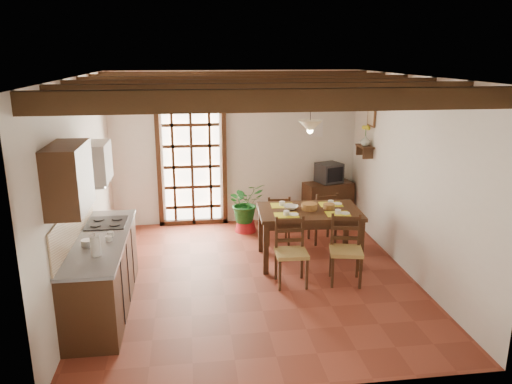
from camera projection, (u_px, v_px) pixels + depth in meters
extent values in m
plane|color=maroon|center=(253.00, 277.00, 7.13)|extent=(5.00, 5.00, 0.00)
cube|color=silver|center=(235.00, 148.00, 9.13)|extent=(4.50, 0.02, 2.80)
cube|color=silver|center=(289.00, 253.00, 4.36)|extent=(4.50, 0.02, 2.80)
cube|color=silver|center=(81.00, 188.00, 6.46)|extent=(0.02, 5.00, 2.80)
cube|color=silver|center=(411.00, 177.00, 7.04)|extent=(0.02, 5.00, 2.80)
cube|color=white|center=(252.00, 76.00, 6.37)|extent=(4.50, 5.00, 0.02)
cube|color=black|center=(283.00, 100.00, 4.40)|extent=(4.50, 0.14, 0.20)
cube|color=black|center=(268.00, 93.00, 5.20)|extent=(4.50, 0.14, 0.20)
cube|color=black|center=(257.00, 87.00, 6.00)|extent=(4.50, 0.14, 0.20)
cube|color=black|center=(249.00, 83.00, 6.80)|extent=(4.50, 0.14, 0.20)
cube|color=black|center=(242.00, 80.00, 7.60)|extent=(4.50, 0.14, 0.20)
cube|color=black|center=(237.00, 77.00, 8.40)|extent=(4.50, 0.14, 0.20)
cube|color=white|center=(192.00, 166.00, 9.10)|extent=(1.01, 0.02, 2.11)
cube|color=#331D10|center=(190.00, 103.00, 8.75)|extent=(1.26, 0.10, 0.08)
cube|color=#331D10|center=(159.00, 167.00, 8.98)|extent=(0.08, 0.10, 2.28)
cube|color=#331D10|center=(224.00, 166.00, 9.13)|extent=(0.08, 0.10, 2.28)
cube|color=#331D10|center=(192.00, 167.00, 9.04)|extent=(1.01, 0.03, 2.02)
cube|color=#331D10|center=(103.00, 274.00, 6.18)|extent=(0.60, 2.20, 0.88)
cube|color=slate|center=(100.00, 240.00, 6.06)|extent=(0.64, 2.25, 0.04)
cube|color=tan|center=(74.00, 223.00, 5.96)|extent=(0.02, 2.20, 0.50)
cube|color=#331D10|center=(68.00, 178.00, 5.12)|extent=(0.35, 0.80, 0.70)
cube|color=white|center=(93.00, 162.00, 6.34)|extent=(0.38, 0.60, 0.50)
cube|color=silver|center=(95.00, 183.00, 6.42)|extent=(0.32, 0.55, 0.04)
cube|color=black|center=(107.00, 223.00, 6.58)|extent=(0.50, 0.55, 0.02)
cylinder|color=white|center=(95.00, 246.00, 5.51)|extent=(0.11, 0.11, 0.24)
cylinder|color=silver|center=(87.00, 244.00, 5.79)|extent=(0.14, 0.14, 0.10)
cube|color=#361F11|center=(309.00, 211.00, 7.48)|extent=(1.57, 1.06, 0.05)
cube|color=#361F11|center=(309.00, 217.00, 7.51)|extent=(1.41, 0.95, 0.11)
cube|color=#361F11|center=(346.00, 227.00, 8.05)|extent=(0.08, 0.08, 0.77)
cube|color=#361F11|center=(261.00, 229.00, 7.95)|extent=(0.08, 0.08, 0.77)
cube|color=#361F11|center=(361.00, 246.00, 7.24)|extent=(0.08, 0.08, 0.77)
cube|color=#361F11|center=(266.00, 249.00, 7.14)|extent=(0.08, 0.08, 0.77)
cube|color=#9E8243|center=(291.00, 253.00, 6.79)|extent=(0.44, 0.42, 0.05)
cube|color=#331D10|center=(290.00, 233.00, 6.89)|extent=(0.43, 0.05, 0.47)
cube|color=#331D10|center=(291.00, 269.00, 6.85)|extent=(0.42, 0.40, 0.46)
cube|color=#9E8243|center=(346.00, 251.00, 6.84)|extent=(0.51, 0.50, 0.05)
cube|color=#331D10|center=(346.00, 230.00, 6.95)|extent=(0.44, 0.13, 0.48)
cube|color=#331D10|center=(345.00, 267.00, 6.90)|extent=(0.49, 0.47, 0.47)
cube|color=#9E8243|center=(278.00, 219.00, 8.32)|extent=(0.41, 0.39, 0.05)
cube|color=#331D10|center=(279.00, 210.00, 8.11)|extent=(0.39, 0.05, 0.43)
cube|color=#331D10|center=(278.00, 231.00, 8.37)|extent=(0.39, 0.37, 0.42)
cube|color=#9E8243|center=(322.00, 217.00, 8.37)|extent=(0.45, 0.43, 0.05)
cube|color=#331D10|center=(327.00, 207.00, 8.15)|extent=(0.41, 0.08, 0.45)
cube|color=#331D10|center=(322.00, 229.00, 8.43)|extent=(0.43, 0.41, 0.44)
cube|color=yellow|center=(288.00, 211.00, 7.18)|extent=(0.35, 0.26, 0.01)
cube|color=yellow|center=(339.00, 209.00, 7.28)|extent=(0.35, 0.26, 0.01)
cube|color=yellow|center=(282.00, 202.00, 7.64)|extent=(0.35, 0.26, 0.01)
cube|color=yellow|center=(330.00, 200.00, 7.73)|extent=(0.35, 0.26, 0.01)
cylinder|color=olive|center=(309.00, 202.00, 7.44)|extent=(0.24, 0.24, 0.10)
imported|color=white|center=(291.00, 207.00, 7.50)|extent=(0.28, 0.28, 0.05)
cube|color=#331D10|center=(328.00, 202.00, 9.36)|extent=(0.97, 0.60, 0.77)
cube|color=black|center=(329.00, 173.00, 9.21)|extent=(0.52, 0.50, 0.36)
cube|color=black|center=(332.00, 175.00, 9.03)|extent=(0.32, 0.14, 0.27)
cube|color=white|center=(316.00, 128.00, 9.21)|extent=(0.25, 0.03, 0.32)
cone|color=maroon|center=(246.00, 225.00, 8.94)|extent=(0.39, 0.39, 0.24)
imported|color=#144C19|center=(245.00, 201.00, 8.81)|extent=(2.08, 1.96, 1.84)
cube|color=#331D10|center=(365.00, 146.00, 8.51)|extent=(0.20, 0.42, 0.03)
cube|color=#331D10|center=(368.00, 154.00, 8.37)|extent=(0.18, 0.03, 0.18)
cube|color=#331D10|center=(361.00, 150.00, 8.70)|extent=(0.18, 0.03, 0.18)
imported|color=#B2BFB2|center=(365.00, 141.00, 8.48)|extent=(0.15, 0.15, 0.15)
sphere|color=yellow|center=(366.00, 128.00, 8.43)|extent=(0.14, 0.14, 0.14)
cylinder|color=#144C19|center=(365.00, 137.00, 8.47)|extent=(0.01, 0.01, 0.28)
cube|color=brown|center=(372.00, 117.00, 8.39)|extent=(0.03, 0.32, 0.32)
cube|color=#C3B292|center=(371.00, 117.00, 8.38)|extent=(0.01, 0.26, 0.26)
cylinder|color=black|center=(311.00, 99.00, 7.13)|extent=(0.01, 0.01, 0.70)
cone|color=#EFE9C0|center=(310.00, 125.00, 7.23)|extent=(0.36, 0.36, 0.14)
sphere|color=#FFD88C|center=(310.00, 131.00, 7.25)|extent=(0.09, 0.09, 0.09)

